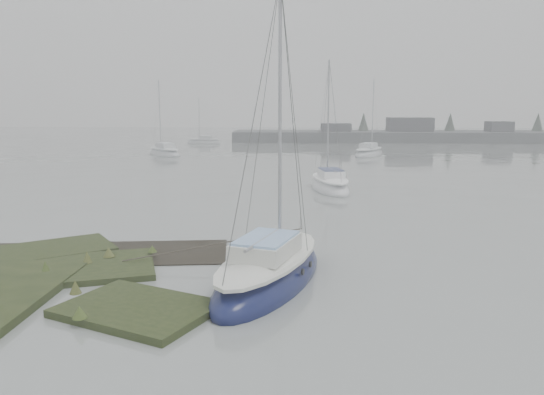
{
  "coord_description": "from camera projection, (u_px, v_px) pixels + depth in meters",
  "views": [
    {
      "loc": [
        4.22,
        -12.41,
        4.91
      ],
      "look_at": [
        3.49,
        5.45,
        1.8
      ],
      "focal_mm": 35.0,
      "sensor_mm": 36.0,
      "label": 1
    }
  ],
  "objects": [
    {
      "name": "sailboat_far_a",
      "position": [
        164.0,
        153.0,
        52.93
      ],
      "size": [
        5.0,
        5.61,
        8.02
      ],
      "rotation": [
        0.0,
        0.0,
        0.67
      ],
      "color": "#B9BEC3",
      "rests_on": "ground"
    },
    {
      "name": "sailboat_far_c",
      "position": [
        204.0,
        142.0,
        69.54
      ],
      "size": [
        4.74,
        2.08,
        6.47
      ],
      "rotation": [
        0.0,
        0.0,
        1.44
      ],
      "color": "#A8AFB2",
      "rests_on": "ground"
    },
    {
      "name": "far_shoreline",
      "position": [
        458.0,
        135.0,
        72.94
      ],
      "size": [
        60.0,
        8.0,
        4.15
      ],
      "color": "#4C4F51",
      "rests_on": "ground"
    },
    {
      "name": "sailboat_far_b",
      "position": [
        369.0,
        153.0,
        52.62
      ],
      "size": [
        4.4,
        5.98,
        8.14
      ],
      "rotation": [
        0.0,
        0.0,
        -0.49
      ],
      "color": "silver",
      "rests_on": "ground"
    },
    {
      "name": "sailboat_white",
      "position": [
        330.0,
        185.0,
        31.26
      ],
      "size": [
        2.79,
        5.99,
        8.14
      ],
      "rotation": [
        0.0,
        0.0,
        0.16
      ],
      "color": "silver",
      "rests_on": "ground"
    },
    {
      "name": "ground",
      "position": [
        241.0,
        167.0,
        42.76
      ],
      "size": [
        160.0,
        160.0,
        0.0
      ],
      "primitive_type": "plane",
      "color": "slate",
      "rests_on": "ground"
    },
    {
      "name": "sailboat_main",
      "position": [
        270.0,
        274.0,
        14.78
      ],
      "size": [
        3.98,
        6.7,
        8.99
      ],
      "rotation": [
        0.0,
        0.0,
        -0.32
      ],
      "color": "#0E143C",
      "rests_on": "ground"
    }
  ]
}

